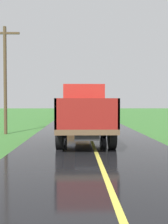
% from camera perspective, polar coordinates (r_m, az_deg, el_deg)
% --- Properties ---
extents(banana_truck_near, '(2.38, 5.82, 2.80)m').
position_cam_1_polar(banana_truck_near, '(12.50, -0.01, -0.05)').
color(banana_truck_near, '#2D2D30').
rests_on(banana_truck_near, road_surface).
extents(banana_truck_far, '(2.38, 5.81, 2.80)m').
position_cam_1_polar(banana_truck_far, '(27.98, -1.43, 1.05)').
color(banana_truck_far, '#2D2D30').
rests_on(banana_truck_far, road_surface).
extents(utility_pole_roadside, '(1.80, 0.20, 6.61)m').
position_cam_1_polar(utility_pole_roadside, '(16.42, -17.38, 7.67)').
color(utility_pole_roadside, brown).
rests_on(utility_pole_roadside, ground).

